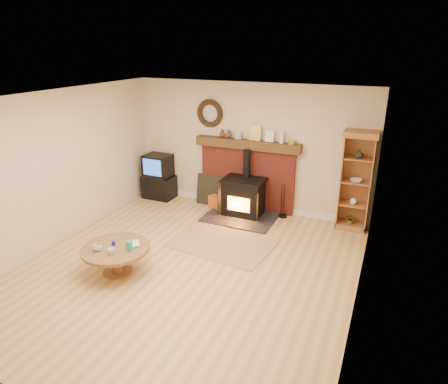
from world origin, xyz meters
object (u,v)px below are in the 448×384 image
at_px(curio_cabinet, 356,181).
at_px(coffee_table, 116,252).
at_px(tv_unit, 159,177).
at_px(wood_stove, 243,198).

distance_m(curio_cabinet, coffee_table, 4.40).
xyz_separation_m(curio_cabinet, coffee_table, (-3.08, -3.08, -0.58)).
xyz_separation_m(tv_unit, curio_cabinet, (4.20, 0.09, 0.45)).
bearing_deg(coffee_table, tv_unit, 110.39).
distance_m(wood_stove, coffee_table, 2.97).
bearing_deg(coffee_table, wood_stove, 70.61).
bearing_deg(curio_cabinet, wood_stove, -172.47).
height_order(curio_cabinet, coffee_table, curio_cabinet).
relative_size(wood_stove, tv_unit, 1.40).
distance_m(tv_unit, coffee_table, 3.20).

